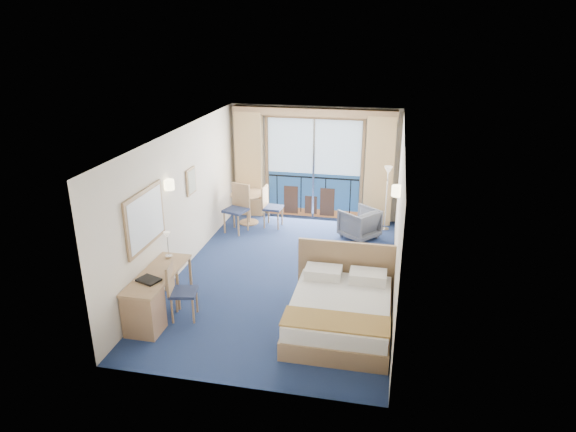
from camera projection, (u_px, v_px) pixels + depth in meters
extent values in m
plane|color=navy|center=(286.00, 275.00, 9.73)|extent=(6.50, 6.50, 0.00)
cube|color=beige|center=(314.00, 163.00, 12.24)|extent=(4.00, 0.02, 2.70)
cube|color=beige|center=(230.00, 296.00, 6.26)|extent=(4.00, 0.02, 2.70)
cube|color=beige|center=(181.00, 201.00, 9.63)|extent=(0.02, 6.50, 2.70)
cube|color=beige|center=(399.00, 216.00, 8.87)|extent=(0.02, 6.50, 2.70)
cube|color=silver|center=(285.00, 133.00, 8.77)|extent=(4.00, 6.50, 0.02)
cube|color=navy|center=(313.00, 195.00, 12.48)|extent=(2.20, 0.02, 1.08)
cube|color=silver|center=(314.00, 146.00, 12.05)|extent=(2.20, 0.02, 1.32)
cube|color=#985A2F|center=(313.00, 213.00, 12.64)|extent=(2.20, 0.02, 0.20)
cube|color=black|center=(313.00, 177.00, 12.32)|extent=(2.20, 0.02, 0.04)
cube|color=#9D7855|center=(315.00, 117.00, 11.80)|extent=(2.36, 0.03, 0.12)
cube|color=#9D7855|center=(267.00, 167.00, 12.47)|extent=(0.06, 0.03, 2.40)
cube|color=#9D7855|center=(362.00, 172.00, 12.02)|extent=(0.06, 0.03, 2.40)
cube|color=silver|center=(314.00, 170.00, 12.24)|extent=(0.05, 0.02, 2.40)
cube|color=#3A251A|center=(327.00, 202.00, 12.46)|extent=(0.35, 0.02, 0.70)
cube|color=#3A251A|center=(291.00, 200.00, 12.63)|extent=(0.35, 0.02, 0.70)
cube|color=#3A251A|center=(311.00, 205.00, 12.57)|extent=(0.30, 0.02, 0.45)
cube|color=black|center=(277.00, 193.00, 12.65)|extent=(0.02, 0.01, 0.90)
cube|color=black|center=(301.00, 194.00, 12.53)|extent=(0.03, 0.01, 0.90)
cube|color=black|center=(325.00, 196.00, 12.42)|extent=(0.03, 0.01, 0.90)
cube|color=black|center=(350.00, 198.00, 12.31)|extent=(0.02, 0.01, 0.90)
cube|color=tan|center=(249.00, 164.00, 12.39)|extent=(0.65, 0.22, 2.55)
cube|color=tan|center=(379.00, 172.00, 11.79)|extent=(0.65, 0.22, 2.55)
cube|color=#9D7855|center=(314.00, 112.00, 11.66)|extent=(3.80, 0.25, 0.18)
cube|color=#9D7855|center=(145.00, 219.00, 8.18)|extent=(0.04, 1.25, 0.95)
cube|color=silver|center=(146.00, 219.00, 8.18)|extent=(0.01, 1.12, 0.82)
cube|color=#9D7855|center=(191.00, 181.00, 9.95)|extent=(0.03, 0.42, 0.52)
cube|color=gray|center=(192.00, 181.00, 9.95)|extent=(0.01, 0.34, 0.44)
cylinder|color=#FFEDB2|center=(169.00, 185.00, 8.90)|extent=(0.18, 0.18, 0.18)
cylinder|color=#FFEDB2|center=(397.00, 191.00, 8.57)|extent=(0.18, 0.18, 0.18)
cube|color=#9D7855|center=(340.00, 322.00, 7.93)|extent=(1.54, 1.93, 0.29)
cube|color=white|center=(340.00, 307.00, 7.84)|extent=(1.49, 1.87, 0.24)
cube|color=#AD8A43|center=(336.00, 321.00, 7.22)|extent=(1.52, 0.53, 0.03)
cube|color=white|center=(323.00, 272.00, 8.47)|extent=(0.60, 0.39, 0.17)
cube|color=white|center=(368.00, 277.00, 8.33)|extent=(0.60, 0.39, 0.17)
cube|color=#9D7855|center=(347.00, 271.00, 8.72)|extent=(1.69, 0.06, 1.06)
cube|color=#A07355|center=(382.00, 276.00, 9.16)|extent=(0.38, 0.36, 0.49)
cube|color=white|center=(385.00, 262.00, 9.03)|extent=(0.18, 0.15, 0.07)
imported|color=#474B56|center=(359.00, 223.00, 11.31)|extent=(1.02, 1.02, 0.67)
cylinder|color=silver|center=(384.00, 229.00, 11.85)|extent=(0.21, 0.21, 0.03)
cylinder|color=silver|center=(386.00, 201.00, 11.61)|extent=(0.02, 0.02, 1.42)
cone|color=beige|center=(388.00, 170.00, 11.36)|extent=(0.19, 0.19, 0.17)
cube|color=#9D7855|center=(157.00, 274.00, 8.18)|extent=(0.54, 1.58, 0.04)
cube|color=#A07355|center=(144.00, 312.00, 7.82)|extent=(0.51, 0.47, 0.70)
cylinder|color=#9D7855|center=(151.00, 288.00, 8.54)|extent=(0.05, 0.05, 0.70)
cylinder|color=#9D7855|center=(178.00, 291.00, 8.45)|extent=(0.05, 0.05, 0.70)
cylinder|color=#9D7855|center=(165.00, 273.00, 9.03)|extent=(0.05, 0.05, 0.70)
cylinder|color=#9D7855|center=(191.00, 276.00, 8.94)|extent=(0.05, 0.05, 0.70)
cube|color=#212B4E|center=(184.00, 292.00, 8.17)|extent=(0.49, 0.49, 0.05)
cube|color=#9D7855|center=(170.00, 278.00, 8.08)|extent=(0.12, 0.41, 0.49)
cylinder|color=#9D7855|center=(193.00, 311.00, 8.09)|extent=(0.04, 0.04, 0.44)
cylinder|color=#9D7855|center=(197.00, 300.00, 8.41)|extent=(0.04, 0.04, 0.44)
cylinder|color=#9D7855|center=(172.00, 311.00, 8.09)|extent=(0.04, 0.04, 0.44)
cylinder|color=#9D7855|center=(176.00, 300.00, 8.41)|extent=(0.04, 0.04, 0.44)
cube|color=black|center=(149.00, 280.00, 7.93)|extent=(0.41, 0.36, 0.03)
cylinder|color=silver|center=(169.00, 256.00, 8.71)|extent=(0.12, 0.12, 0.02)
cylinder|color=silver|center=(168.00, 246.00, 8.65)|extent=(0.02, 0.02, 0.40)
cone|color=beige|center=(167.00, 235.00, 8.58)|extent=(0.11, 0.11, 0.10)
cylinder|color=#9D7855|center=(248.00, 194.00, 12.01)|extent=(0.82, 0.82, 0.04)
cylinder|color=#9D7855|center=(249.00, 209.00, 12.14)|extent=(0.08, 0.08, 0.72)
cylinder|color=#9D7855|center=(249.00, 222.00, 12.26)|extent=(0.45, 0.45, 0.03)
cube|color=#212B4E|center=(273.00, 208.00, 11.89)|extent=(0.44, 0.44, 0.05)
cube|color=#9D7855|center=(265.00, 197.00, 11.85)|extent=(0.07, 0.41, 0.49)
cylinder|color=#9D7855|center=(278.00, 221.00, 11.78)|extent=(0.04, 0.04, 0.44)
cylinder|color=#9D7855|center=(282.00, 216.00, 12.08)|extent=(0.04, 0.04, 0.44)
cylinder|color=#9D7855|center=(264.00, 219.00, 11.87)|extent=(0.04, 0.04, 0.44)
cylinder|color=#9D7855|center=(269.00, 214.00, 12.17)|extent=(0.04, 0.04, 0.44)
cube|color=#212B4E|center=(236.00, 210.00, 11.56)|extent=(0.58, 0.58, 0.06)
cube|color=#9D7855|center=(241.00, 195.00, 11.64)|extent=(0.46, 0.18, 0.56)
cylinder|color=#9D7855|center=(225.00, 223.00, 11.59)|extent=(0.04, 0.04, 0.50)
cylinder|color=#9D7855|center=(238.00, 226.00, 11.42)|extent=(0.04, 0.04, 0.50)
cylinder|color=#9D7855|center=(234.00, 217.00, 11.90)|extent=(0.04, 0.04, 0.50)
cylinder|color=#9D7855|center=(248.00, 220.00, 11.73)|extent=(0.04, 0.04, 0.50)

